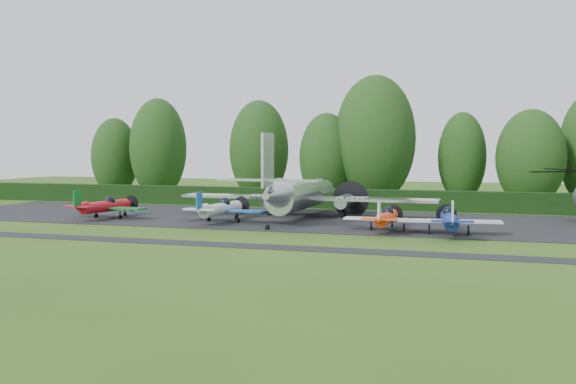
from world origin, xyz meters
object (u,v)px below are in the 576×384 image
(transport_plane, at_px, (301,195))
(light_plane_red, at_px, (106,206))
(light_plane_orange, at_px, (387,218))
(light_plane_white, at_px, (221,209))
(light_plane_blue, at_px, (449,219))

(transport_plane, height_order, light_plane_red, transport_plane)
(light_plane_red, distance_m, light_plane_orange, 24.63)
(light_plane_red, height_order, light_plane_white, light_plane_white)
(light_plane_red, bearing_deg, light_plane_white, -5.05)
(transport_plane, relative_size, light_plane_orange, 3.44)
(light_plane_orange, relative_size, light_plane_blue, 0.90)
(light_plane_white, height_order, light_plane_blue, light_plane_white)
(light_plane_white, bearing_deg, light_plane_orange, -11.77)
(light_plane_red, bearing_deg, light_plane_orange, -9.95)
(light_plane_red, relative_size, light_plane_orange, 1.09)
(transport_plane, relative_size, light_plane_white, 3.04)
(light_plane_red, bearing_deg, light_plane_blue, -11.12)
(light_plane_red, bearing_deg, transport_plane, 12.22)
(light_plane_red, height_order, light_plane_orange, light_plane_red)
(light_plane_blue, bearing_deg, transport_plane, 155.57)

